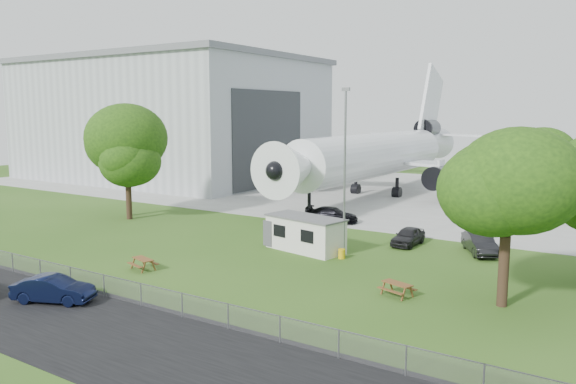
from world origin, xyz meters
The scene contains 18 objects.
ground centered at (0.00, 0.00, 0.00)m, with size 160.00×160.00×0.00m, color #476E26.
asphalt_strip centered at (0.00, -13.00, 0.01)m, with size 120.00×8.00×0.02m, color black.
concrete_apron centered at (0.00, 38.00, 0.01)m, with size 120.00×46.00×0.03m, color #B7B7B2.
hangar centered at (-37.97, 36.00, 9.41)m, with size 43.00×31.00×18.55m.
airliner centered at (-2.00, 35.86, 5.27)m, with size 46.36×47.73×17.69m.
site_cabin centered at (5.15, 5.84, 1.31)m, with size 6.95×3.82×2.62m.
picnic_west centered at (-1.31, -4.43, 0.00)m, with size 1.80×1.50×0.76m, color brown, non-canonical shape.
picnic_east centered at (14.98, -0.36, 0.00)m, with size 1.80×1.50×0.76m, color brown, non-canonical shape.
fence centered at (0.00, -9.50, 0.00)m, with size 58.00×0.04×1.30m, color gray.
lamp_mast centered at (8.20, 6.20, 6.00)m, with size 0.16×0.16×12.00m, color slate.
tree_west_big centered at (-17.29, 8.61, 7.31)m, with size 8.28×8.28×11.46m.
tree_west_small centered at (-15.87, 7.34, 5.58)m, with size 5.86×5.86×8.54m.
tree_east_front centered at (20.40, 1.11, 6.64)m, with size 7.61×7.61×10.46m.
tree_far_apron centered at (17.62, 31.90, 5.57)m, with size 6.83×6.83×9.00m.
car_centre_sedan centered at (-0.57, -11.64, 0.73)m, with size 1.55×4.44×1.46m, color black.
car_ne_hatch centered at (11.04, 11.74, 0.70)m, with size 1.65×4.11×1.40m, color black.
car_ne_sedan centered at (16.49, 12.03, 0.77)m, with size 1.64×4.70×1.55m, color black.
car_apron_van centered at (1.65, 16.64, 0.71)m, with size 2.00×4.92×1.43m, color black.
Camera 1 is at (26.43, -29.74, 10.44)m, focal length 35.00 mm.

